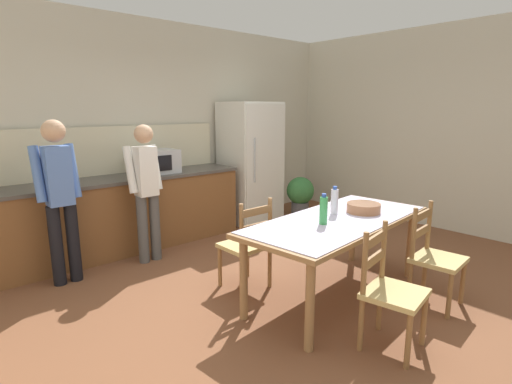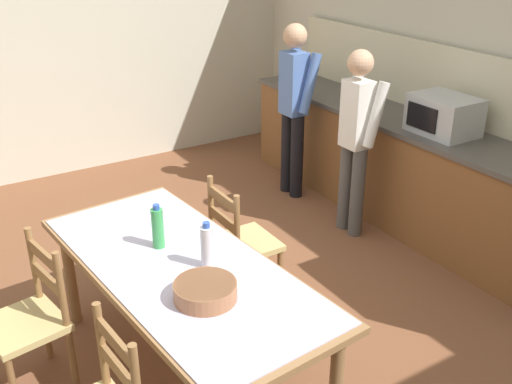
{
  "view_description": "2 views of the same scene",
  "coord_description": "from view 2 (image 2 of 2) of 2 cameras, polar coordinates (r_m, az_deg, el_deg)",
  "views": [
    {
      "loc": [
        -2.63,
        -2.42,
        1.75
      ],
      "look_at": [
        -0.29,
        0.17,
        1.01
      ],
      "focal_mm": 28.0,
      "sensor_mm": 36.0,
      "label": 1
    },
    {
      "loc": [
        2.9,
        -1.44,
        2.5
      ],
      "look_at": [
        0.04,
        0.33,
        0.95
      ],
      "focal_mm": 42.0,
      "sensor_mm": 36.0,
      "label": 2
    }
  ],
  "objects": [
    {
      "name": "wall_back",
      "position": [
        5.14,
        22.84,
        11.08
      ],
      "size": [
        6.52,
        0.12,
        2.9
      ],
      "primitive_type": "cube",
      "color": "beige",
      "rests_on": "ground"
    },
    {
      "name": "person_at_sink",
      "position": [
        5.64,
        3.65,
        8.52
      ],
      "size": [
        0.41,
        0.28,
        1.65
      ],
      "rotation": [
        0.0,
        0.0,
        1.57
      ],
      "color": "black",
      "rests_on": "ground"
    },
    {
      "name": "kitchen_counter",
      "position": [
        5.57,
        12.33,
        2.77
      ],
      "size": [
        3.34,
        0.66,
        0.93
      ],
      "color": "brown",
      "rests_on": "ground"
    },
    {
      "name": "chair_side_near_left",
      "position": [
        3.65,
        -20.67,
        -11.37
      ],
      "size": [
        0.48,
        0.47,
        0.91
      ],
      "rotation": [
        0.0,
        0.0,
        0.17
      ],
      "color": "olive",
      "rests_on": "ground"
    },
    {
      "name": "chair_side_far_left",
      "position": [
        4.16,
        -1.43,
        -4.87
      ],
      "size": [
        0.42,
        0.4,
        0.91
      ],
      "rotation": [
        0.0,
        0.0,
        3.14
      ],
      "color": "olive",
      "rests_on": "ground"
    },
    {
      "name": "counter_splashback",
      "position": [
        5.56,
        15.43,
        10.65
      ],
      "size": [
        3.3,
        0.03,
        0.6
      ],
      "primitive_type": "cube",
      "color": "beige",
      "rests_on": "kitchen_counter"
    },
    {
      "name": "bottle_off_centre",
      "position": [
        3.25,
        -4.69,
        -5.18
      ],
      "size": [
        0.07,
        0.07,
        0.27
      ],
      "color": "silver",
      "rests_on": "dining_table"
    },
    {
      "name": "dining_table",
      "position": [
        3.38,
        -7.06,
        -8.04
      ],
      "size": [
        2.07,
        1.05,
        0.76
      ],
      "rotation": [
        0.0,
        0.0,
        0.09
      ],
      "color": "olive",
      "rests_on": "ground"
    },
    {
      "name": "wall_left",
      "position": [
        6.42,
        -18.97,
        14.08
      ],
      "size": [
        0.12,
        5.2,
        2.9
      ],
      "primitive_type": "cube",
      "color": "beige",
      "rests_on": "ground"
    },
    {
      "name": "ground_plane",
      "position": [
        4.1,
        -4.37,
        -12.94
      ],
      "size": [
        8.32,
        8.32,
        0.0
      ],
      "primitive_type": "plane",
      "color": "brown"
    },
    {
      "name": "serving_bowl",
      "position": [
        3.03,
        -4.85,
        -9.28
      ],
      "size": [
        0.32,
        0.32,
        0.09
      ],
      "color": "#9E6642",
      "rests_on": "dining_table"
    },
    {
      "name": "person_at_counter",
      "position": [
        4.97,
        9.52,
        5.45
      ],
      "size": [
        0.4,
        0.27,
        1.57
      ],
      "rotation": [
        0.0,
        0.0,
        1.57
      ],
      "color": "#4C4C4C",
      "rests_on": "ground"
    },
    {
      "name": "bottle_near_centre",
      "position": [
        3.47,
        -9.34,
        -3.36
      ],
      "size": [
        0.07,
        0.07,
        0.27
      ],
      "color": "green",
      "rests_on": "dining_table"
    },
    {
      "name": "microwave",
      "position": [
        4.98,
        17.46,
        7.0
      ],
      "size": [
        0.5,
        0.39,
        0.3
      ],
      "color": "#B2B7BC",
      "rests_on": "kitchen_counter"
    }
  ]
}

